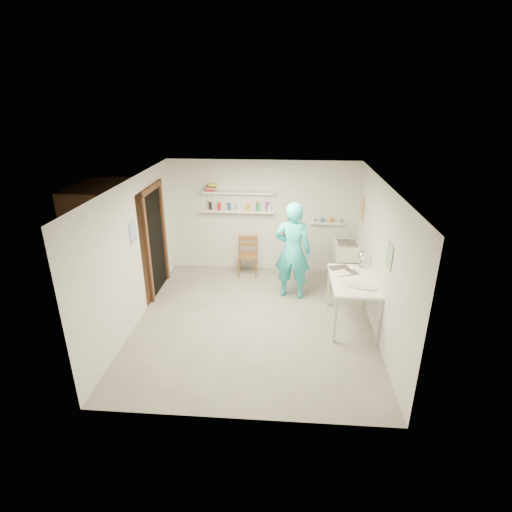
# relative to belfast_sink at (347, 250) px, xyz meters

# --- Properties ---
(floor) EXTENTS (4.00, 4.50, 0.02)m
(floor) POSITION_rel_belfast_sink_xyz_m (-1.75, -1.70, -0.71)
(floor) COLOR slate
(floor) RESTS_ON ground
(ceiling) EXTENTS (4.00, 4.50, 0.02)m
(ceiling) POSITION_rel_belfast_sink_xyz_m (-1.75, -1.70, 1.71)
(ceiling) COLOR silver
(ceiling) RESTS_ON wall_back
(wall_back) EXTENTS (4.00, 0.02, 2.40)m
(wall_back) POSITION_rel_belfast_sink_xyz_m (-1.75, 0.56, 0.50)
(wall_back) COLOR silver
(wall_back) RESTS_ON ground
(wall_front) EXTENTS (4.00, 0.02, 2.40)m
(wall_front) POSITION_rel_belfast_sink_xyz_m (-1.75, -3.96, 0.50)
(wall_front) COLOR silver
(wall_front) RESTS_ON ground
(wall_left) EXTENTS (0.02, 4.50, 2.40)m
(wall_left) POSITION_rel_belfast_sink_xyz_m (-3.76, -1.70, 0.50)
(wall_left) COLOR silver
(wall_left) RESTS_ON ground
(wall_right) EXTENTS (0.02, 4.50, 2.40)m
(wall_right) POSITION_rel_belfast_sink_xyz_m (0.26, -1.70, 0.50)
(wall_right) COLOR silver
(wall_right) RESTS_ON ground
(doorway_recess) EXTENTS (0.02, 0.90, 2.00)m
(doorway_recess) POSITION_rel_belfast_sink_xyz_m (-3.74, -0.65, 0.30)
(doorway_recess) COLOR black
(doorway_recess) RESTS_ON wall_left
(corridor_box) EXTENTS (1.40, 1.50, 2.10)m
(corridor_box) POSITION_rel_belfast_sink_xyz_m (-4.45, -0.65, 0.35)
(corridor_box) COLOR brown
(corridor_box) RESTS_ON ground
(door_lintel) EXTENTS (0.06, 1.05, 0.10)m
(door_lintel) POSITION_rel_belfast_sink_xyz_m (-3.72, -0.65, 1.35)
(door_lintel) COLOR brown
(door_lintel) RESTS_ON wall_left
(door_jamb_near) EXTENTS (0.06, 0.10, 2.00)m
(door_jamb_near) POSITION_rel_belfast_sink_xyz_m (-3.72, -1.15, 0.30)
(door_jamb_near) COLOR brown
(door_jamb_near) RESTS_ON ground
(door_jamb_far) EXTENTS (0.06, 0.10, 2.00)m
(door_jamb_far) POSITION_rel_belfast_sink_xyz_m (-3.72, -0.15, 0.30)
(door_jamb_far) COLOR brown
(door_jamb_far) RESTS_ON ground
(shelf_lower) EXTENTS (1.50, 0.22, 0.03)m
(shelf_lower) POSITION_rel_belfast_sink_xyz_m (-2.25, 0.43, 0.65)
(shelf_lower) COLOR white
(shelf_lower) RESTS_ON wall_back
(shelf_upper) EXTENTS (1.50, 0.22, 0.03)m
(shelf_upper) POSITION_rel_belfast_sink_xyz_m (-2.25, 0.43, 1.05)
(shelf_upper) COLOR white
(shelf_upper) RESTS_ON wall_back
(ledge_shelf) EXTENTS (0.70, 0.14, 0.03)m
(ledge_shelf) POSITION_rel_belfast_sink_xyz_m (-0.40, 0.47, 0.42)
(ledge_shelf) COLOR white
(ledge_shelf) RESTS_ON wall_back
(poster_left) EXTENTS (0.01, 0.28, 0.36)m
(poster_left) POSITION_rel_belfast_sink_xyz_m (-3.74, -1.65, 0.85)
(poster_left) COLOR #334C7F
(poster_left) RESTS_ON wall_left
(poster_right_a) EXTENTS (0.01, 0.34, 0.42)m
(poster_right_a) POSITION_rel_belfast_sink_xyz_m (0.24, 0.10, 0.85)
(poster_right_a) COLOR #995933
(poster_right_a) RESTS_ON wall_right
(poster_right_b) EXTENTS (0.01, 0.30, 0.38)m
(poster_right_b) POSITION_rel_belfast_sink_xyz_m (0.24, -2.25, 0.80)
(poster_right_b) COLOR #3F724C
(poster_right_b) RESTS_ON wall_right
(belfast_sink) EXTENTS (0.48, 0.60, 0.30)m
(belfast_sink) POSITION_rel_belfast_sink_xyz_m (0.00, 0.00, 0.00)
(belfast_sink) COLOR white
(belfast_sink) RESTS_ON wall_right
(man) EXTENTS (0.75, 0.56, 1.87)m
(man) POSITION_rel_belfast_sink_xyz_m (-1.11, -0.73, 0.24)
(man) COLOR #27B8C4
(man) RESTS_ON ground
(wall_clock) EXTENTS (0.34, 0.09, 0.34)m
(wall_clock) POSITION_rel_belfast_sink_xyz_m (-1.15, -0.51, 0.55)
(wall_clock) COLOR beige
(wall_clock) RESTS_ON man
(wooden_chair) EXTENTS (0.44, 0.42, 0.89)m
(wooden_chair) POSITION_rel_belfast_sink_xyz_m (-2.04, 0.18, -0.25)
(wooden_chair) COLOR brown
(wooden_chair) RESTS_ON ground
(work_table) EXTENTS (0.75, 1.25, 0.83)m
(work_table) POSITION_rel_belfast_sink_xyz_m (-0.11, -1.65, -0.28)
(work_table) COLOR white
(work_table) RESTS_ON ground
(desk_lamp) EXTENTS (0.16, 0.16, 0.16)m
(desk_lamp) POSITION_rel_belfast_sink_xyz_m (0.10, -1.15, 0.35)
(desk_lamp) COLOR silver
(desk_lamp) RESTS_ON work_table
(spray_cans) EXTENTS (1.26, 0.06, 0.17)m
(spray_cans) POSITION_rel_belfast_sink_xyz_m (-2.25, 0.43, 0.75)
(spray_cans) COLOR black
(spray_cans) RESTS_ON shelf_lower
(book_stack) EXTENTS (0.26, 0.14, 0.14)m
(book_stack) POSITION_rel_belfast_sink_xyz_m (-2.81, 0.43, 1.14)
(book_stack) COLOR red
(book_stack) RESTS_ON shelf_upper
(ledge_pots) EXTENTS (0.48, 0.07, 0.09)m
(ledge_pots) POSITION_rel_belfast_sink_xyz_m (-0.40, 0.47, 0.48)
(ledge_pots) COLOR silver
(ledge_pots) RESTS_ON ledge_shelf
(papers) EXTENTS (0.30, 0.22, 0.02)m
(papers) POSITION_rel_belfast_sink_xyz_m (-0.11, -1.65, 0.14)
(papers) COLOR silver
(papers) RESTS_ON work_table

